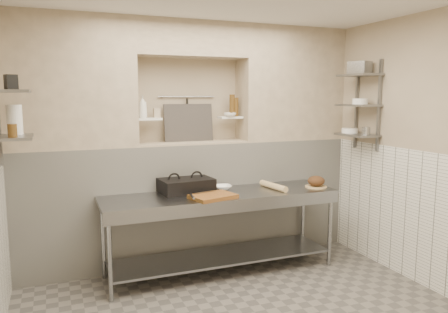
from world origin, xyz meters
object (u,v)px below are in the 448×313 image
mixing_bowl (223,187)px  bottle_soap (143,107)px  jug_left (15,120)px  cutting_board (213,196)px  rolling_pin (273,186)px  panini_press (186,185)px  prep_table (221,216)px  bread_loaf (316,181)px  bowl_alcove (230,115)px

mixing_bowl → bottle_soap: bottle_soap is taller
mixing_bowl → jug_left: (-2.09, -0.17, 0.82)m
mixing_bowl → cutting_board: bearing=-124.6°
mixing_bowl → jug_left: 2.26m
rolling_pin → bottle_soap: 1.73m
panini_press → bottle_soap: bottle_soap is taller
panini_press → rolling_pin: panini_press is taller
prep_table → rolling_pin: bearing=-0.4°
cutting_board → jug_left: bearing=173.7°
mixing_bowl → bread_loaf: size_ratio=0.99×
bottle_soap → jug_left: 1.38m
bread_loaf → bottle_soap: 2.17m
prep_table → bowl_alcove: bowl_alcove is taller
prep_table → cutting_board: size_ratio=5.81×
cutting_board → rolling_pin: size_ratio=0.98×
panini_press → cutting_board: (0.18, -0.40, -0.06)m
panini_press → bottle_soap: (-0.39, 0.33, 0.86)m
prep_table → mixing_bowl: bearing=63.9°
mixing_bowl → bread_loaf: (1.06, -0.29, 0.05)m
bottle_soap → jug_left: bottle_soap is taller
rolling_pin → bread_loaf: (0.51, -0.09, 0.04)m
bottle_soap → prep_table: bearing=-36.9°
panini_press → bowl_alcove: bearing=19.0°
bread_loaf → bottle_soap: bottle_soap is taller
cutting_board → bread_loaf: bread_loaf is taller
prep_table → rolling_pin: 0.70m
rolling_pin → panini_press: bearing=167.3°
mixing_bowl → bread_loaf: 1.10m
prep_table → bottle_soap: bearing=143.1°
cutting_board → jug_left: (-1.84, 0.20, 0.83)m
mixing_bowl → panini_press: bearing=176.6°
bowl_alcove → bread_loaf: bearing=-35.7°
cutting_board → bowl_alcove: bearing=55.6°
bottle_soap → jug_left: bearing=-157.4°
panini_press → mixing_bowl: size_ratio=3.04×
cutting_board → bowl_alcove: 1.17m
prep_table → bread_loaf: bread_loaf is taller
bowl_alcove → jug_left: 2.36m
panini_press → bread_loaf: panini_press is taller
bowl_alcove → jug_left: bearing=-168.1°
prep_table → mixing_bowl: size_ratio=13.13×
prep_table → cutting_board: bearing=-131.9°
prep_table → bottle_soap: (-0.73, 0.55, 1.20)m
cutting_board → bottle_soap: size_ratio=1.79×
bread_loaf → mixing_bowl: bearing=164.7°
prep_table → jug_left: 2.28m
rolling_pin → bowl_alcove: bowl_alcove is taller
bread_loaf → bottle_soap: (-1.88, 0.65, 0.86)m
mixing_bowl → bottle_soap: bearing=156.5°
mixing_bowl → jug_left: jug_left is taller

